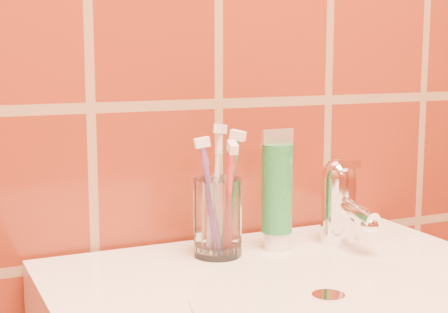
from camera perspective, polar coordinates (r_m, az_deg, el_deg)
name	(u,v)px	position (r m, az deg, el deg)	size (l,w,h in m)	color
glass_tumbler	(217,217)	(0.89, -0.55, -5.08)	(0.06, 0.06, 0.10)	white
toothpaste_tube	(277,194)	(0.92, 4.44, -3.10)	(0.05, 0.04, 0.16)	white
faucet	(340,199)	(0.96, 9.64, -3.47)	(0.05, 0.11, 0.12)	white
toothbrush_0	(216,190)	(0.90, -0.66, -2.77)	(0.04, 0.04, 0.18)	white
toothbrush_1	(229,193)	(0.89, 0.41, -3.09)	(0.04, 0.04, 0.17)	#207932
toothbrush_2	(211,199)	(0.88, -1.11, -3.52)	(0.05, 0.03, 0.17)	#6D418D
toothbrush_3	(228,201)	(0.87, 0.34, -3.71)	(0.03, 0.07, 0.16)	red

